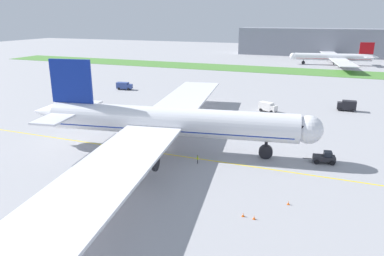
# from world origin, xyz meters

# --- Properties ---
(ground_plane) EXTENTS (600.00, 600.00, 0.00)m
(ground_plane) POSITION_xyz_m (0.00, 0.00, 0.00)
(ground_plane) COLOR #9E9EA3
(ground_plane) RESTS_ON ground
(apron_taxi_line) EXTENTS (280.00, 0.36, 0.01)m
(apron_taxi_line) POSITION_xyz_m (0.00, -2.45, 0.00)
(apron_taxi_line) COLOR yellow
(apron_taxi_line) RESTS_ON ground
(grass_median_strip) EXTENTS (320.00, 24.00, 0.10)m
(grass_median_strip) POSITION_xyz_m (0.00, 122.36, 0.05)
(grass_median_strip) COLOR #4C8438
(grass_median_strip) RESTS_ON ground
(airliner_foreground) EXTENTS (58.45, 94.50, 17.82)m
(airliner_foreground) POSITION_xyz_m (1.84, -0.70, 6.05)
(airliner_foreground) COLOR white
(airliner_foreground) RESTS_ON ground
(pushback_tug) EXTENTS (5.80, 2.94, 2.24)m
(pushback_tug) POSITION_xyz_m (31.75, 4.26, 1.02)
(pushback_tug) COLOR #26262B
(pushback_tug) RESTS_ON ground
(ground_crew_wingwalker_port) EXTENTS (0.36, 0.53, 1.59)m
(ground_crew_wingwalker_port) POSITION_xyz_m (10.03, -4.68, 0.97)
(ground_crew_wingwalker_port) COLOR black
(ground_crew_wingwalker_port) RESTS_ON ground
(ground_crew_marshaller_front) EXTENTS (0.53, 0.42, 1.68)m
(ground_crew_marshaller_front) POSITION_xyz_m (-6.36, -14.37, 1.02)
(ground_crew_marshaller_front) COLOR black
(ground_crew_marshaller_front) RESTS_ON ground
(traffic_cone_near_nose) EXTENTS (0.36, 0.36, 0.58)m
(traffic_cone_near_nose) POSITION_xyz_m (22.36, -19.85, 0.28)
(traffic_cone_near_nose) COLOR #F2590C
(traffic_cone_near_nose) RESTS_ON ground
(traffic_cone_port_wing) EXTENTS (0.36, 0.36, 0.58)m
(traffic_cone_port_wing) POSITION_xyz_m (27.65, -14.24, 0.28)
(traffic_cone_port_wing) COLOR #F2590C
(traffic_cone_port_wing) RESTS_ON ground
(traffic_cone_starboard_wing) EXTENTS (0.36, 0.36, 0.58)m
(traffic_cone_starboard_wing) POSITION_xyz_m (23.91, -19.99, 0.28)
(traffic_cone_starboard_wing) COLOR #F2590C
(traffic_cone_starboard_wing) RESTS_ON ground
(service_truck_baggage_loader) EXTENTS (5.92, 3.16, 2.64)m
(service_truck_baggage_loader) POSITION_xyz_m (-39.99, 51.39, 1.45)
(service_truck_baggage_loader) COLOR #33478C
(service_truck_baggage_loader) RESTS_ON ground
(service_truck_fuel_bowser) EXTENTS (5.08, 2.66, 2.94)m
(service_truck_fuel_bowser) POSITION_xyz_m (35.90, 47.58, 1.59)
(service_truck_fuel_bowser) COLOR black
(service_truck_fuel_bowser) RESTS_ON ground
(service_truck_catering_van) EXTENTS (5.53, 3.89, 2.67)m
(service_truck_catering_van) POSITION_xyz_m (15.06, 38.13, 1.46)
(service_truck_catering_van) COLOR white
(service_truck_catering_van) RESTS_ON ground
(parked_airliner_far_left) EXTENTS (46.59, 76.64, 12.42)m
(parked_airliner_far_left) POSITION_xyz_m (30.17, 154.89, 4.22)
(parked_airliner_far_left) COLOR white
(parked_airliner_far_left) RESTS_ON ground
(terminal_building) EXTENTS (115.54, 20.00, 18.00)m
(terminal_building) POSITION_xyz_m (23.94, 202.58, 9.00)
(terminal_building) COLOR gray
(terminal_building) RESTS_ON ground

